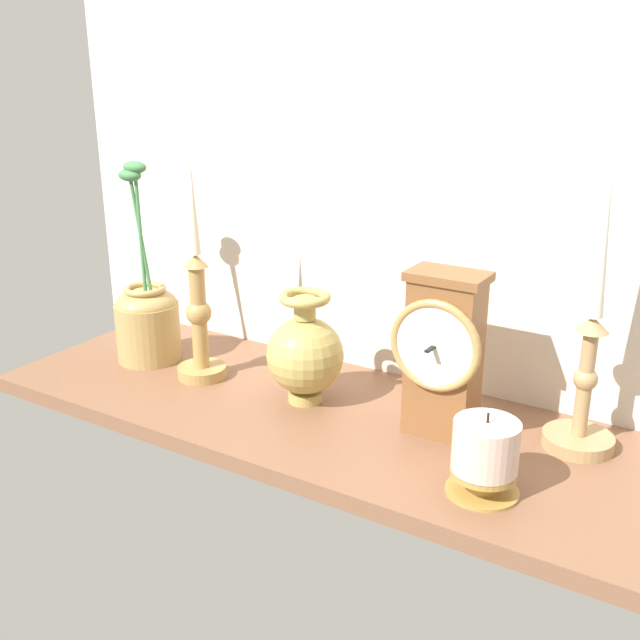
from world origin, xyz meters
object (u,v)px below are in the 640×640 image
(brass_vase_jar, at_px, (147,317))
(pillar_candle_front, at_px, (485,456))
(candlestick_tall_center, at_px, (198,314))
(mantel_clock, at_px, (443,352))
(candlestick_tall_left, at_px, (587,369))
(brass_vase_bulbous, at_px, (305,353))

(brass_vase_jar, relative_size, pillar_candle_front, 3.19)
(candlestick_tall_center, height_order, pillar_candle_front, candlestick_tall_center)
(mantel_clock, relative_size, candlestick_tall_left, 0.61)
(candlestick_tall_left, bearing_deg, candlestick_tall_center, -171.46)
(mantel_clock, xyz_separation_m, brass_vase_bulbous, (-0.21, -0.01, -0.04))
(mantel_clock, height_order, pillar_candle_front, mantel_clock)
(candlestick_tall_left, xyz_separation_m, candlestick_tall_center, (-0.58, -0.09, -0.00))
(brass_vase_bulbous, xyz_separation_m, brass_vase_jar, (-0.32, 0.00, -0.00))
(brass_vase_bulbous, distance_m, brass_vase_jar, 0.32)
(brass_vase_bulbous, bearing_deg, candlestick_tall_center, -175.54)
(candlestick_tall_left, distance_m, brass_vase_bulbous, 0.40)
(candlestick_tall_center, distance_m, brass_vase_bulbous, 0.20)
(brass_vase_bulbous, relative_size, brass_vase_jar, 0.51)
(candlestick_tall_left, distance_m, brass_vase_jar, 0.71)
(candlestick_tall_center, bearing_deg, candlestick_tall_left, 8.54)
(mantel_clock, height_order, brass_vase_bulbous, mantel_clock)
(candlestick_tall_center, relative_size, pillar_candle_front, 3.38)
(brass_vase_jar, distance_m, pillar_candle_front, 0.65)
(candlestick_tall_left, bearing_deg, pillar_candle_front, -111.80)
(mantel_clock, xyz_separation_m, candlestick_tall_center, (-0.41, -0.03, -0.01))
(mantel_clock, xyz_separation_m, candlestick_tall_left, (0.17, 0.06, -0.01))
(pillar_candle_front, bearing_deg, brass_vase_bulbous, 162.31)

